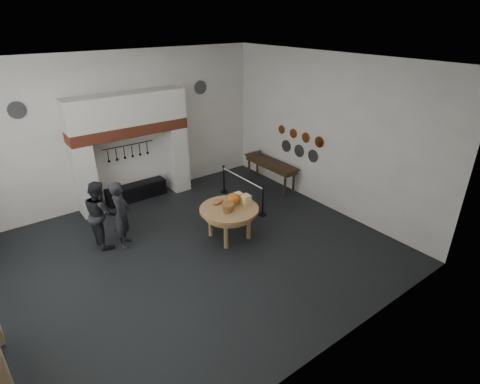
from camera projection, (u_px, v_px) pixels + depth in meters
floor at (197, 251)px, 9.40m from camera, size 9.00×8.00×0.02m
ceiling at (185, 64)px, 7.45m from camera, size 9.00×8.00×0.02m
wall_back at (125, 129)px, 11.31m from camera, size 9.00×0.02×4.50m
wall_front at (328, 249)px, 5.54m from camera, size 9.00×0.02×4.50m
wall_right at (326, 134)px, 10.86m from camera, size 0.02×8.00×4.50m
chimney_pier_left at (85, 180)px, 10.77m from camera, size 0.55×0.70×2.15m
chimney_pier_right at (177, 158)px, 12.36m from camera, size 0.55×0.70×2.15m
hearth_brick_band at (129, 129)px, 11.03m from camera, size 3.50×0.72×0.32m
chimney_hood at (126, 109)px, 10.77m from camera, size 3.50×0.70×0.90m
iron_range at (137, 191)px, 11.97m from camera, size 1.90×0.45×0.50m
utensil_rail at (128, 145)px, 11.47m from camera, size 1.60×0.02×0.02m
work_table at (229, 209)px, 9.65m from camera, size 1.53×1.53×0.07m
pumpkin at (233, 199)px, 9.75m from camera, size 0.36×0.36×0.31m
cheese_block_big at (246, 199)px, 9.82m from camera, size 0.22×0.22×0.24m
cheese_block_small at (238, 196)px, 10.03m from camera, size 0.18×0.18×0.20m
wicker_basket at (228, 208)px, 9.40m from camera, size 0.32×0.32×0.22m
bread_loaf at (218, 202)px, 9.81m from camera, size 0.31×0.18×0.13m
visitor_near at (122, 214)px, 9.30m from camera, size 0.70×0.77×1.77m
visitor_far at (100, 213)px, 9.38m from camera, size 0.69×0.87×1.74m
side_table at (271, 162)px, 12.62m from camera, size 0.55×2.20×0.06m
pewter_jug at (260, 153)px, 13.00m from camera, size 0.12×0.12×0.22m
copper_pan_a at (319, 142)px, 11.11m from camera, size 0.03×0.34×0.34m
copper_pan_b at (306, 138)px, 11.51m from camera, size 0.03×0.32×0.32m
copper_pan_c at (293, 133)px, 11.90m from camera, size 0.03×0.30×0.30m
copper_pan_d at (282, 130)px, 12.30m from camera, size 0.03×0.28×0.28m
pewter_plate_left at (313, 156)px, 11.47m from camera, size 0.03×0.40×0.40m
pewter_plate_mid at (299, 151)px, 11.90m from camera, size 0.03×0.40×0.40m
pewter_plate_right at (286, 146)px, 12.34m from camera, size 0.03×0.40×0.40m
pewter_plate_back_left at (17, 110)px, 9.41m from camera, size 0.44×0.03×0.44m
pewter_plate_back_right at (201, 87)px, 12.33m from camera, size 0.44×0.03×0.44m
barrier_post_near at (263, 201)px, 10.90m from camera, size 0.05×0.05×0.90m
barrier_post_far at (224, 179)px, 12.34m from camera, size 0.05×0.05×0.90m
barrier_rope at (242, 178)px, 11.45m from camera, size 0.04×2.00×0.04m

